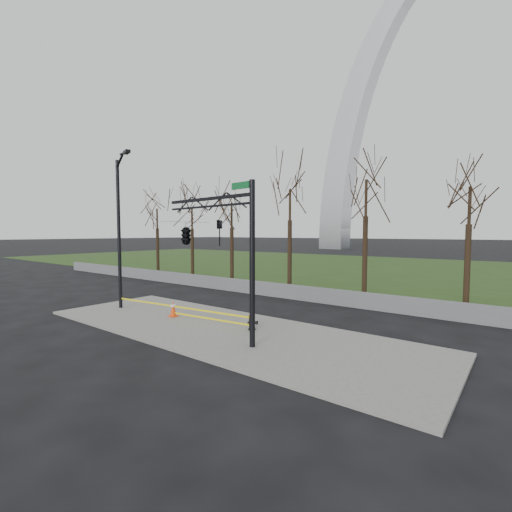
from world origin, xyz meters
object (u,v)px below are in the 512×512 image
Objects in this scene: fire_hydrant at (252,321)px; traffic_cone at (173,309)px; street_light at (120,223)px; traffic_signal_mast at (197,233)px.

fire_hydrant is 1.01× the size of traffic_cone.
fire_hydrant is 9.26m from street_light.
fire_hydrant is at bearing 6.04° from traffic_cone.
street_light reaches higher than fire_hydrant.
traffic_cone is 0.09× the size of street_light.
fire_hydrant is 0.13× the size of traffic_signal_mast.
street_light is 6.34m from traffic_signal_mast.
traffic_signal_mast is at bearing -17.88° from traffic_cone.
street_light reaches higher than traffic_signal_mast.
traffic_signal_mast is (6.31, -0.36, -0.55)m from street_light.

